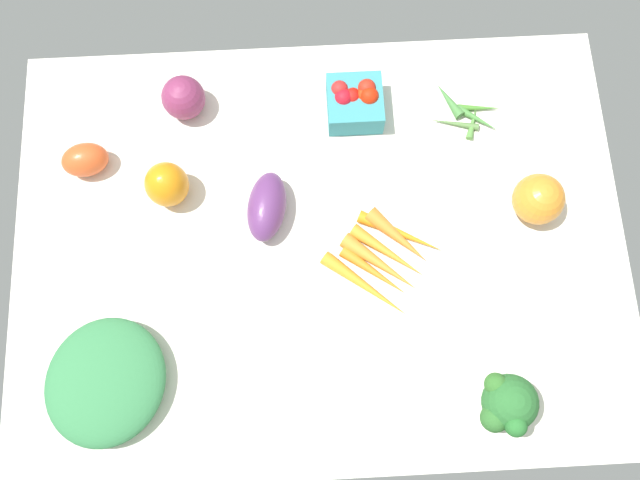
{
  "coord_description": "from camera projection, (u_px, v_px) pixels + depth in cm",
  "views": [
    {
      "loc": [
        -1.57,
        -30.03,
        110.9
      ],
      "look_at": [
        0.0,
        0.0,
        4.0
      ],
      "focal_mm": 37.32,
      "sensor_mm": 36.0,
      "label": 1
    }
  ],
  "objects": [
    {
      "name": "tablecloth",
      "position": [
        320.0,
        245.0,
        1.14
      ],
      "size": [
        104.0,
        76.0,
        2.0
      ],
      "primitive_type": "cube",
      "color": "silver",
      "rests_on": "ground"
    },
    {
      "name": "heirloom_tomato_orange",
      "position": [
        538.0,
        199.0,
        1.11
      ],
      "size": [
        8.6,
        8.6,
        8.6
      ],
      "primitive_type": "sphere",
      "color": "orange",
      "rests_on": "tablecloth"
    },
    {
      "name": "bell_pepper_orange",
      "position": [
        167.0,
        184.0,
        1.11
      ],
      "size": [
        9.43,
        9.43,
        8.56
      ],
      "primitive_type": "ellipsoid",
      "rotation": [
        0.0,
        0.0,
        5.07
      ],
      "color": "orange",
      "rests_on": "tablecloth"
    },
    {
      "name": "eggplant",
      "position": [
        267.0,
        207.0,
        1.11
      ],
      "size": [
        8.5,
        13.13,
        6.38
      ],
      "primitive_type": "ellipsoid",
      "rotation": [
        0.0,
        0.0,
        1.39
      ],
      "color": "#60326A",
      "rests_on": "tablecloth"
    },
    {
      "name": "broccoli_head",
      "position": [
        507.0,
        404.0,
        0.99
      ],
      "size": [
        9.0,
        9.47,
        11.13
      ],
      "color": "#A1CA79",
      "rests_on": "tablecloth"
    },
    {
      "name": "okra_pile",
      "position": [
        464.0,
        112.0,
        1.19
      ],
      "size": [
        13.28,
        11.45,
        1.96
      ],
      "color": "#447D3C",
      "rests_on": "tablecloth"
    },
    {
      "name": "red_onion_center",
      "position": [
        183.0,
        98.0,
        1.16
      ],
      "size": [
        7.67,
        7.67,
        7.67
      ],
      "primitive_type": "sphere",
      "color": "#7E2D53",
      "rests_on": "tablecloth"
    },
    {
      "name": "berry_basket",
      "position": [
        355.0,
        101.0,
        1.17
      ],
      "size": [
        9.65,
        9.65,
        6.77
      ],
      "color": "teal",
      "rests_on": "tablecloth"
    },
    {
      "name": "roma_tomato",
      "position": [
        85.0,
        160.0,
        1.14
      ],
      "size": [
        8.92,
        7.15,
        5.78
      ],
      "primitive_type": "ellipsoid",
      "rotation": [
        0.0,
        0.0,
        3.33
      ],
      "color": "#D85225",
      "rests_on": "tablecloth"
    },
    {
      "name": "carrot_bunch",
      "position": [
        384.0,
        257.0,
        1.11
      ],
      "size": [
        21.2,
        19.47,
        2.96
      ],
      "color": "orange",
      "rests_on": "tablecloth"
    },
    {
      "name": "leafy_greens_clump",
      "position": [
        105.0,
        382.0,
        1.04
      ],
      "size": [
        23.95,
        24.98,
        5.79
      ],
      "primitive_type": "ellipsoid",
      "rotation": [
        0.0,
        0.0,
        5.99
      ],
      "color": "#347B47",
      "rests_on": "tablecloth"
    }
  ]
}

